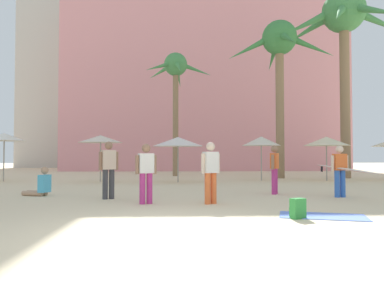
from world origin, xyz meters
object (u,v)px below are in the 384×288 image
(palm_tree_far_left, at_px, (343,24))
(cafe_umbrella_2, at_px, (4,137))
(cafe_umbrella_4, at_px, (326,141))
(beach_towel, at_px, (323,216))
(person_mid_left, at_px, (211,170))
(cafe_umbrella_0, at_px, (101,139))
(backpack, at_px, (298,209))
(person_near_left, at_px, (41,185))
(person_near_right, at_px, (275,167))
(palm_tree_left, at_px, (175,75))
(cafe_umbrella_1, at_px, (178,142))
(person_mid_center, at_px, (146,171))
(cafe_umbrella_5, at_px, (261,141))
(palm_tree_center, at_px, (280,50))
(person_far_left, at_px, (341,169))
(person_far_right, at_px, (109,167))

(palm_tree_far_left, xyz_separation_m, cafe_umbrella_2, (-18.69, -2.13, -6.88))
(cafe_umbrella_4, bearing_deg, beach_towel, -113.17)
(person_mid_left, bearing_deg, cafe_umbrella_0, -0.76)
(backpack, bearing_deg, person_near_left, 32.49)
(cafe_umbrella_4, xyz_separation_m, person_near_right, (-4.50, -6.43, -1.15))
(palm_tree_left, height_order, cafe_umbrella_1, palm_tree_left)
(person_mid_center, relative_size, person_mid_left, 0.97)
(cafe_umbrella_5, bearing_deg, person_near_right, -99.53)
(cafe_umbrella_1, relative_size, person_near_right, 1.52)
(palm_tree_center, distance_m, cafe_umbrella_1, 8.66)
(cafe_umbrella_0, xyz_separation_m, cafe_umbrella_2, (-4.99, 0.65, 0.12))
(cafe_umbrella_0, relative_size, person_mid_center, 1.43)
(palm_tree_center, xyz_separation_m, cafe_umbrella_4, (1.78, -2.29, -5.44))
(cafe_umbrella_0, xyz_separation_m, person_mid_center, (2.92, -8.34, -1.24))
(cafe_umbrella_2, xyz_separation_m, cafe_umbrella_5, (13.20, -0.02, -0.18))
(cafe_umbrella_4, bearing_deg, backpack, -115.39)
(palm_tree_left, xyz_separation_m, cafe_umbrella_0, (-3.70, -5.16, -4.36))
(cafe_umbrella_4, xyz_separation_m, cafe_umbrella_5, (-3.39, 0.21, 0.01))
(cafe_umbrella_2, bearing_deg, person_far_left, -29.28)
(palm_tree_left, distance_m, cafe_umbrella_0, 7.71)
(person_far_left, bearing_deg, palm_tree_center, 164.64)
(person_near_left, relative_size, person_mid_left, 0.57)
(cafe_umbrella_4, bearing_deg, cafe_umbrella_5, 176.43)
(beach_towel, distance_m, person_far_left, 4.08)
(palm_tree_far_left, bearing_deg, person_near_left, -147.94)
(beach_towel, bearing_deg, person_near_right, 87.47)
(cafe_umbrella_2, bearing_deg, person_mid_center, -48.65)
(cafe_umbrella_2, bearing_deg, palm_tree_center, 7.93)
(palm_tree_center, bearing_deg, beach_towel, -102.43)
(cafe_umbrella_5, xyz_separation_m, person_mid_center, (-5.28, -8.97, -1.18))
(palm_tree_center, xyz_separation_m, beach_towel, (-2.93, -13.29, -7.49))
(person_far_right, bearing_deg, cafe_umbrella_2, 13.54)
(palm_tree_left, bearing_deg, person_near_right, -73.14)
(person_far_left, bearing_deg, palm_tree_left, -167.12)
(beach_towel, height_order, person_far_left, person_far_left)
(palm_tree_left, distance_m, person_far_right, 13.68)
(palm_tree_far_left, relative_size, backpack, 26.60)
(cafe_umbrella_1, height_order, cafe_umbrella_5, cafe_umbrella_5)
(palm_tree_far_left, height_order, cafe_umbrella_1, palm_tree_far_left)
(palm_tree_far_left, relative_size, cafe_umbrella_0, 4.81)
(cafe_umbrella_4, height_order, backpack, cafe_umbrella_4)
(cafe_umbrella_5, height_order, person_far_left, cafe_umbrella_5)
(beach_towel, bearing_deg, palm_tree_far_left, 62.98)
(cafe_umbrella_2, bearing_deg, palm_tree_left, 27.44)
(palm_tree_far_left, bearing_deg, person_near_right, -126.92)
(cafe_umbrella_2, bearing_deg, person_mid_left, -43.18)
(palm_tree_center, bearing_deg, person_far_right, -129.35)
(person_near_right, relative_size, person_mid_center, 1.01)
(person_far_right, bearing_deg, cafe_umbrella_4, -79.45)
(cafe_umbrella_0, height_order, person_mid_center, cafe_umbrella_0)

